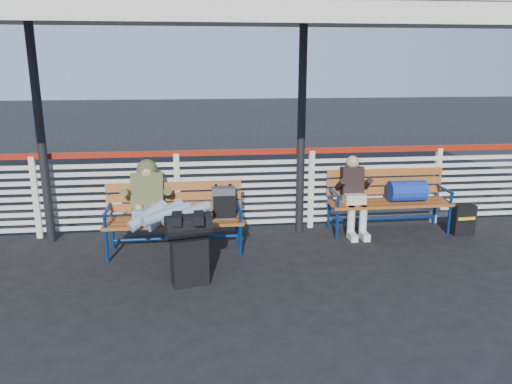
{
  "coord_description": "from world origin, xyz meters",
  "views": [
    {
      "loc": [
        0.31,
        -5.28,
        2.47
      ],
      "look_at": [
        1.05,
        1.0,
        0.82
      ],
      "focal_mm": 35.0,
      "sensor_mm": 36.0,
      "label": 1
    }
  ],
  "objects": [
    {
      "name": "ground",
      "position": [
        0.0,
        0.0,
        0.0
      ],
      "size": [
        60.0,
        60.0,
        0.0
      ],
      "primitive_type": "plane",
      "color": "black",
      "rests_on": "ground"
    },
    {
      "name": "fence",
      "position": [
        0.0,
        1.9,
        0.66
      ],
      "size": [
        12.08,
        0.08,
        1.24
      ],
      "color": "silver",
      "rests_on": "ground"
    },
    {
      "name": "canopy",
      "position": [
        -0.0,
        0.87,
        3.04
      ],
      "size": [
        12.6,
        3.6,
        3.16
      ],
      "color": "silver",
      "rests_on": "ground"
    },
    {
      "name": "luggage_stack",
      "position": [
        0.18,
        0.08,
        0.45
      ],
      "size": [
        0.55,
        0.39,
        0.84
      ],
      "rotation": [
        0.0,
        0.0,
        0.22
      ],
      "color": "black",
      "rests_on": "ground"
    },
    {
      "name": "bench_left",
      "position": [
        0.15,
        1.12,
        0.58
      ],
      "size": [
        1.8,
        0.56,
        0.92
      ],
      "color": "#AC5D21",
      "rests_on": "ground"
    },
    {
      "name": "bench_right",
      "position": [
        3.23,
        1.61,
        0.58
      ],
      "size": [
        1.8,
        0.56,
        0.92
      ],
      "color": "#AC5D21",
      "rests_on": "ground"
    },
    {
      "name": "traveler_man",
      "position": [
        -0.17,
        0.77,
        0.71
      ],
      "size": [
        0.94,
        1.64,
        0.77
      ],
      "color": "#7D8EA8",
      "rests_on": "ground"
    },
    {
      "name": "companion_person",
      "position": [
        2.57,
        1.57,
        0.6
      ],
      "size": [
        0.32,
        0.66,
        1.15
      ],
      "color": "beige",
      "rests_on": "ground"
    },
    {
      "name": "suitcase_side",
      "position": [
        4.17,
        1.33,
        0.22
      ],
      "size": [
        0.33,
        0.21,
        0.45
      ],
      "rotation": [
        0.0,
        0.0,
        0.05
      ],
      "color": "black",
      "rests_on": "ground"
    }
  ]
}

